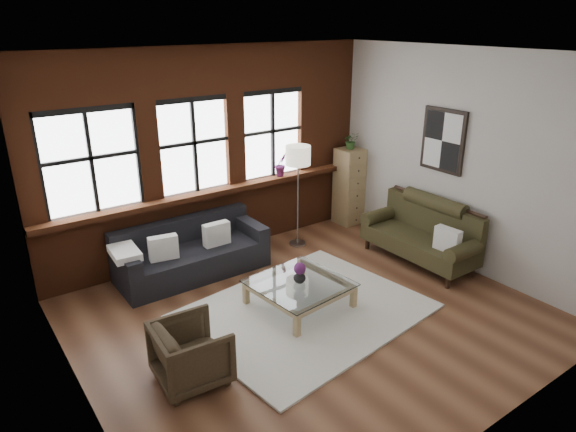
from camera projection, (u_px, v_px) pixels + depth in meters
floor at (309, 315)px, 6.57m from camera, size 5.50×5.50×0.00m
ceiling at (313, 54)px, 5.40m from camera, size 5.50×5.50×0.00m
wall_back at (211, 154)px, 7.88m from camera, size 5.50×0.00×5.50m
wall_front at (504, 281)px, 4.10m from camera, size 5.50×0.00×5.50m
wall_left at (64, 258)px, 4.49m from camera, size 0.00×5.00×5.00m
wall_right at (459, 161)px, 7.48m from camera, size 0.00×5.00×5.00m
brick_backwall at (213, 154)px, 7.83m from camera, size 5.50×0.12×3.20m
sill_ledge at (217, 191)px, 7.97m from camera, size 5.50×0.30×0.08m
window_left at (91, 163)px, 6.81m from camera, size 1.38×0.10×1.50m
window_mid at (194, 147)px, 7.62m from camera, size 1.38×0.10×1.50m
window_right at (272, 135)px, 8.38m from camera, size 1.38×0.10×1.50m
wall_poster at (443, 141)px, 7.60m from camera, size 0.05×0.74×0.94m
shag_rug at (305, 311)px, 6.63m from camera, size 3.16×2.61×0.03m
dark_sofa at (192, 249)px, 7.49m from camera, size 2.17×0.88×0.79m
pillow_a at (163, 248)px, 7.09m from camera, size 0.42×0.21×0.34m
pillow_b at (217, 234)px, 7.54m from camera, size 0.40×0.14×0.34m
vintage_settee at (419, 232)px, 7.81m from camera, size 0.83×1.87×0.99m
pillow_settee at (447, 240)px, 7.30m from camera, size 0.17×0.39×0.34m
armchair at (191, 353)px, 5.29m from camera, size 0.77×0.76×0.66m
coffee_table at (299, 295)px, 6.70m from camera, size 1.22×1.22×0.37m
vase at (300, 276)px, 6.60m from camera, size 0.18×0.18×0.17m
flowers at (300, 268)px, 6.56m from camera, size 0.16×0.16×0.16m
drawer_chest at (349, 186)px, 9.27m from camera, size 0.43×0.43×1.39m
potted_plant_top at (351, 141)px, 8.97m from camera, size 0.34×0.32×0.30m
floor_lamp at (298, 192)px, 8.28m from camera, size 0.40×0.40×1.83m
sill_plant at (281, 164)px, 8.51m from camera, size 0.23×0.19×0.39m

